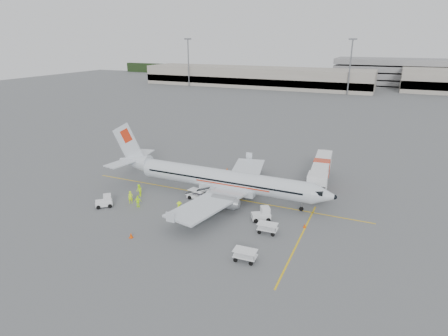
{
  "coord_description": "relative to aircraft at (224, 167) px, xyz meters",
  "views": [
    {
      "loc": [
        21.5,
        -46.74,
        22.34
      ],
      "look_at": [
        0.0,
        2.0,
        3.8
      ],
      "focal_mm": 30.0,
      "sensor_mm": 36.0,
      "label": 1
    }
  ],
  "objects": [
    {
      "name": "treeline",
      "position": [
        -0.82,
        175.02,
        -1.75
      ],
      "size": [
        300.0,
        3.0,
        6.0
      ],
      "primitive_type": null,
      "color": "black",
      "rests_on": "ground"
    },
    {
      "name": "cone_nose",
      "position": [
        13.1,
        -4.59,
        -4.47
      ],
      "size": [
        0.34,
        0.34,
        0.56
      ],
      "primitive_type": "cone",
      "color": "#E94702",
      "rests_on": "ground"
    },
    {
      "name": "cart_loaded_b",
      "position": [
        -3.42,
        -1.98,
        -4.1
      ],
      "size": [
        2.74,
        1.95,
        1.3
      ],
      "primitive_type": null,
      "rotation": [
        0.0,
        0.0,
        -0.2
      ],
      "color": "white",
      "rests_on": "ground"
    },
    {
      "name": "stripe_lead",
      "position": [
        -0.82,
        0.02,
        -4.75
      ],
      "size": [
        44.0,
        0.2,
        0.01
      ],
      "primitive_type": "cube",
      "color": "yellow",
      "rests_on": "ground"
    },
    {
      "name": "cone_port",
      "position": [
        -4.14,
        10.91,
        -4.45
      ],
      "size": [
        0.36,
        0.36,
        0.59
      ],
      "primitive_type": "cone",
      "color": "#E94702",
      "rests_on": "ground"
    },
    {
      "name": "ground",
      "position": [
        -0.82,
        0.02,
        -4.75
      ],
      "size": [
        360.0,
        360.0,
        0.0
      ],
      "primitive_type": "plane",
      "color": "#56595B"
    },
    {
      "name": "aircraft",
      "position": [
        0.0,
        0.0,
        0.0
      ],
      "size": [
        34.59,
        27.18,
        9.5
      ],
      "primitive_type": null,
      "rotation": [
        0.0,
        0.0,
        -0.0
      ],
      "color": "silver",
      "rests_on": "ground"
    },
    {
      "name": "mast_center",
      "position": [
        4.18,
        118.02,
        6.25
      ],
      "size": [
        3.2,
        1.2,
        22.0
      ],
      "primitive_type": null,
      "color": "slate",
      "rests_on": "ground"
    },
    {
      "name": "terminal_west",
      "position": [
        -40.82,
        130.02,
        -0.25
      ],
      "size": [
        110.0,
        22.0,
        9.0
      ],
      "primitive_type": null,
      "color": "gray",
      "rests_on": "ground"
    },
    {
      "name": "crew_b",
      "position": [
        -11.54,
        -4.91,
        -3.8
      ],
      "size": [
        1.17,
        1.13,
        1.91
      ],
      "primitive_type": "imported",
      "rotation": [
        0.0,
        0.0,
        -0.63
      ],
      "color": "#BFF213",
      "rests_on": "ground"
    },
    {
      "name": "cart_empty_b",
      "position": [
        9.25,
        -7.78,
        -4.12
      ],
      "size": [
        2.47,
        1.53,
        1.25
      ],
      "primitive_type": null,
      "rotation": [
        0.0,
        0.0,
        0.05
      ],
      "color": "white",
      "rests_on": "ground"
    },
    {
      "name": "crew_a",
      "position": [
        -11.22,
        -7.4,
        -3.83
      ],
      "size": [
        0.8,
        0.74,
        1.83
      ],
      "primitive_type": "imported",
      "rotation": [
        0.0,
        0.0,
        0.6
      ],
      "color": "#BFF213",
      "rests_on": "ground"
    },
    {
      "name": "crew_c",
      "position": [
        -3.02,
        -7.72,
        -3.82
      ],
      "size": [
        0.95,
        1.33,
        1.87
      ],
      "primitive_type": "imported",
      "rotation": [
        0.0,
        0.0,
        1.8
      ],
      "color": "#BFF213",
      "rests_on": "ground"
    },
    {
      "name": "cart_empty_a",
      "position": [
        8.89,
        -14.48,
        -4.11
      ],
      "size": [
        2.51,
        1.55,
        1.28
      ],
      "primitive_type": null,
      "rotation": [
        0.0,
        0.0,
        0.04
      ],
      "color": "white",
      "rests_on": "ground"
    },
    {
      "name": "tug_mid",
      "position": [
        -1.32,
        -3.09,
        -3.88
      ],
      "size": [
        2.45,
        1.65,
        1.75
      ],
      "primitive_type": null,
      "rotation": [
        0.0,
        0.0,
        0.16
      ],
      "color": "white",
      "rests_on": "ground"
    },
    {
      "name": "parking_garage",
      "position": [
        24.18,
        160.02,
        2.25
      ],
      "size": [
        62.0,
        24.0,
        14.0
      ],
      "primitive_type": null,
      "color": "slate",
      "rests_on": "ground"
    },
    {
      "name": "mast_west",
      "position": [
        -70.82,
        118.02,
        6.25
      ],
      "size": [
        3.2,
        1.2,
        22.0
      ],
      "primitive_type": null,
      "color": "slate",
      "rests_on": "ground"
    },
    {
      "name": "cart_loaded_a",
      "position": [
        -1.07,
        -6.83,
        -4.12
      ],
      "size": [
        2.79,
        2.27,
        1.26
      ],
      "primitive_type": null,
      "rotation": [
        0.0,
        0.0,
        -0.41
      ],
      "color": "white",
      "rests_on": "ground"
    },
    {
      "name": "tug_fore",
      "position": [
        7.46,
        -4.92,
        -3.83
      ],
      "size": [
        2.74,
        2.4,
        1.84
      ],
      "primitive_type": null,
      "rotation": [
        0.0,
        0.0,
        0.55
      ],
      "color": "white",
      "rests_on": "ground"
    },
    {
      "name": "belt_loader",
      "position": [
        -3.08,
        -1.98,
        -3.54
      ],
      "size": [
        4.64,
        2.21,
        2.42
      ],
      "primitive_type": null,
      "rotation": [
        0.0,
        0.0,
        0.12
      ],
      "color": "white",
      "rests_on": "ground"
    },
    {
      "name": "jet_bridge",
      "position": [
        12.35,
        10.0,
        -2.57
      ],
      "size": [
        4.54,
        16.83,
        4.36
      ],
      "primitive_type": null,
      "rotation": [
        0.0,
        0.0,
        0.09
      ],
      "color": "white",
      "rests_on": "ground"
    },
    {
      "name": "cone_stbd",
      "position": [
        -5.15,
        -15.41,
        -4.41
      ],
      "size": [
        0.42,
        0.42,
        0.68
      ],
      "primitive_type": "cone",
      "color": "#E94702",
      "rests_on": "ground"
    },
    {
      "name": "crew_d",
      "position": [
        -9.47,
        -8.05,
        -3.89
      ],
      "size": [
        1.08,
        0.71,
        1.71
      ],
      "primitive_type": "imported",
      "rotation": [
        0.0,
        0.0,
        3.46
      ],
      "color": "#BFF213",
      "rests_on": "ground"
    },
    {
      "name": "stripe_cross",
      "position": [
        13.18,
        -7.98,
        -4.75
      ],
      "size": [
        0.2,
        20.0,
        0.01
      ],
      "primitive_type": "cube",
      "color": "yellow",
      "rests_on": "ground"
    },
    {
      "name": "tug_aft",
      "position": [
        -13.92,
        -9.87,
        -3.87
      ],
      "size": [
        2.57,
        2.46,
        1.75
      ],
      "primitive_type": null,
      "rotation": [
        0.0,
        0.0,
        0.71
      ],
      "color": "white",
      "rests_on": "ground"
    }
  ]
}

